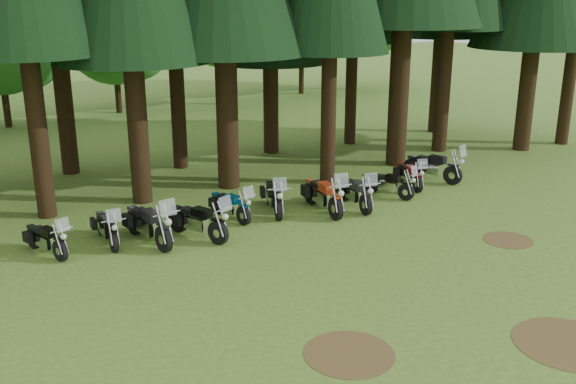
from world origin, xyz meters
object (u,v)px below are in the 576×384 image
Objects in this scene: motorcycle_2 at (148,225)px; motorcycle_10 at (433,167)px; motorcycle_3 at (198,222)px; motorcycle_0 at (46,240)px; motorcycle_4 at (230,206)px; motorcycle_9 at (409,176)px; motorcycle_8 at (389,185)px; motorcycle_1 at (107,229)px; motorcycle_5 at (274,198)px; motorcycle_6 at (323,196)px; motorcycle_7 at (355,193)px.

motorcycle_2 reaches higher than motorcycle_10.
motorcycle_10 is at bearing -15.99° from motorcycle_3.
motorcycle_0 is 13.90m from motorcycle_10.
motorcycle_9 reaches higher than motorcycle_4.
motorcycle_3 reaches higher than motorcycle_8.
motorcycle_1 is 1.17m from motorcycle_2.
motorcycle_0 is 6.99m from motorcycle_5.
motorcycle_4 is at bearing 161.34° from motorcycle_10.
motorcycle_0 is 0.78× the size of motorcycle_2.
motorcycle_6 is (8.36, -0.93, 0.11)m from motorcycle_0.
motorcycle_4 is 0.90× the size of motorcycle_5.
motorcycle_7 is (7.86, -1.09, 0.05)m from motorcycle_1.
motorcycle_10 reaches higher than motorcycle_5.
motorcycle_10 is (8.42, -0.08, 0.09)m from motorcycle_4.
motorcycle_6 is (1.37, -0.79, 0.04)m from motorcycle_5.
motorcycle_3 is 5.52m from motorcycle_7.
motorcycle_8 is at bearing -1.99° from motorcycle_1.
motorcycle_4 is (1.51, 0.98, -0.06)m from motorcycle_3.
motorcycle_9 is at bearing 19.05° from motorcycle_5.
motorcycle_7 is at bearing -25.39° from motorcycle_4.
motorcycle_5 reaches higher than motorcycle_8.
motorcycle_2 is 1.00× the size of motorcycle_6.
motorcycle_5 reaches higher than motorcycle_1.
motorcycle_9 is at bearing -19.39° from motorcycle_0.
motorcycle_9 is at bearing 15.56° from motorcycle_6.
motorcycle_5 is 1.11× the size of motorcycle_9.
motorcycle_8 is (2.85, 0.14, -0.11)m from motorcycle_6.
motorcycle_4 is 7.11m from motorcycle_9.
motorcycle_8 is at bearing 11.69° from motorcycle_5.
motorcycle_10 is (2.69, 0.69, 0.10)m from motorcycle_8.
motorcycle_6 reaches higher than motorcycle_9.
motorcycle_8 is (5.73, -0.77, -0.01)m from motorcycle_4.
motorcycle_2 is at bearing -162.35° from motorcycle_9.
motorcycle_4 reaches higher than motorcycle_8.
motorcycle_3 reaches higher than motorcycle_5.
motorcycle_2 is 1.12× the size of motorcycle_5.
motorcycle_8 is 1.47m from motorcycle_9.
motorcycle_7 reaches higher than motorcycle_9.
motorcycle_6 is 2.86m from motorcycle_8.
motorcycle_5 reaches higher than motorcycle_9.
motorcycle_6 is at bearing -20.29° from motorcycle_3.
motorcycle_2 is 6.87m from motorcycle_7.
motorcycle_6 is (6.73, -0.90, 0.09)m from motorcycle_1.
motorcycle_4 is 0.84× the size of motorcycle_10.
motorcycle_3 is at bearing -23.94° from motorcycle_2.
motorcycle_4 is at bearing 169.19° from motorcycle_6.
motorcycle_2 is 1.04× the size of motorcycle_10.
motorcycle_5 is 5.60m from motorcycle_9.
motorcycle_1 reaches higher than motorcycle_8.
motorcycle_0 is at bearing -160.78° from motorcycle_5.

